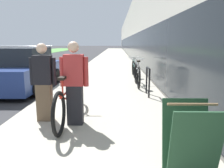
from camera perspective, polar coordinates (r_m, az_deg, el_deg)
name	(u,v)px	position (r m, az deg, el deg)	size (l,w,h in m)	color
sidewalk_slab	(113,57)	(24.38, 0.21, 6.99)	(3.63, 70.00, 0.12)	#A39E8E
storefront_facade	(161,35)	(32.98, 12.73, 12.44)	(10.01, 70.00, 5.55)	#BCB7AD
lawn_strip	(11,55)	(31.50, -24.79, 6.79)	(6.51, 70.00, 0.03)	#518E42
tandem_bicycle	(70,99)	(4.59, -10.97, -3.94)	(0.52, 2.53, 0.97)	black
person_rider	(74,84)	(4.18, -9.77, 0.09)	(0.54, 0.21, 1.58)	black
person_bystander	(44,83)	(4.54, -17.45, 0.38)	(0.53, 0.21, 1.55)	brown
bike_rack_hoop	(148,79)	(6.53, 9.38, 1.42)	(0.05, 0.60, 0.84)	black
cruiser_bike_nearest	(137,75)	(8.01, 6.61, 2.41)	(0.52, 1.81, 0.96)	black
cruiser_bike_middle	(134,68)	(10.27, 5.70, 4.10)	(0.52, 1.65, 0.88)	black
sandwich_board_sign	(190,140)	(2.75, 19.68, -13.70)	(0.56, 0.56, 0.90)	#23472D
parked_sedan_curbside	(22,70)	(8.60, -22.45, 3.32)	(2.00, 4.11, 1.56)	navy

